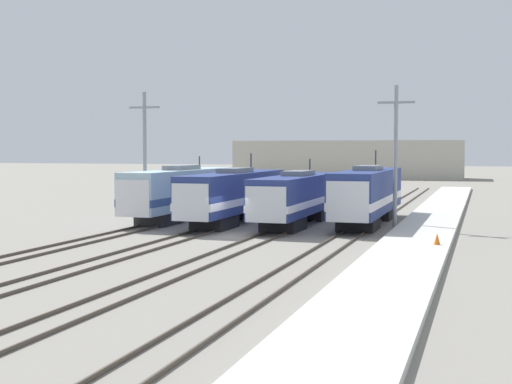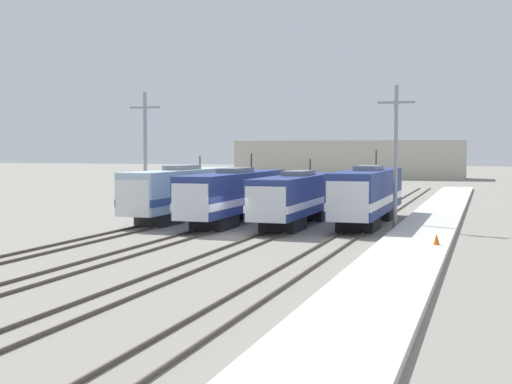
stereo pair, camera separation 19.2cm
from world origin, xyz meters
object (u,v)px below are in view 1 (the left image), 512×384
object	(u,v)px
catenary_tower_right	(396,153)
locomotive_center_right	(296,197)
catenary_tower_left	(145,153)
traffic_cone	(437,239)
locomotive_center_left	(233,195)
locomotive_far_right	(367,195)
locomotive_far_left	(180,192)

from	to	relation	value
catenary_tower_right	locomotive_center_right	bearing A→B (deg)	-174.25
catenary_tower_left	traffic_cone	bearing A→B (deg)	-25.08
locomotive_center_right	locomotive_center_left	bearing A→B (deg)	-178.90
locomotive_far_right	catenary_tower_left	size ratio (longest dim) A/B	1.66
locomotive_center_right	traffic_cone	bearing A→B (deg)	-43.64
traffic_cone	catenary_tower_left	bearing A→B (deg)	154.92
catenary_tower_left	traffic_cone	xyz separation A→B (m)	(23.29, -10.90, -4.68)
traffic_cone	locomotive_far_right	bearing A→B (deg)	115.53
locomotive_far_left	locomotive_far_right	distance (m)	14.66
locomotive_center_left	locomotive_center_right	size ratio (longest dim) A/B	1.06
catenary_tower_right	catenary_tower_left	bearing A→B (deg)	180.00
locomotive_center_right	locomotive_far_right	xyz separation A→B (m)	(4.88, 1.98, 0.18)
locomotive_center_left	locomotive_far_left	bearing A→B (deg)	167.22
locomotive_center_right	catenary_tower_right	world-z (taller)	catenary_tower_right
catenary_tower_left	locomotive_center_left	bearing A→B (deg)	-5.94
locomotive_far_left	catenary_tower_right	distance (m)	17.11
locomotive_far_left	catenary_tower_left	world-z (taller)	catenary_tower_left
locomotive_far_left	locomotive_center_left	size ratio (longest dim) A/B	0.96
locomotive_center_left	locomotive_far_right	xyz separation A→B (m)	(9.75, 2.07, 0.10)
locomotive_center_right	locomotive_far_left	bearing A→B (deg)	174.07
locomotive_far_left	locomotive_center_right	distance (m)	9.80
locomotive_center_left	traffic_cone	world-z (taller)	locomotive_center_left
locomotive_far_left	locomotive_center_right	xyz separation A→B (m)	(9.75, -1.01, -0.15)
catenary_tower_right	traffic_cone	size ratio (longest dim) A/B	15.99
locomotive_far_right	catenary_tower_right	size ratio (longest dim) A/B	1.66
locomotive_center_left	catenary_tower_left	world-z (taller)	catenary_tower_left
locomotive_center_right	traffic_cone	distance (m)	14.83
locomotive_far_left	traffic_cone	bearing A→B (deg)	-28.73
traffic_cone	catenary_tower_right	bearing A→B (deg)	108.35
locomotive_far_left	locomotive_far_right	size ratio (longest dim) A/B	1.00
locomotive_far_left	catenary_tower_right	xyz separation A→B (m)	(16.82, -0.30, 3.10)
locomotive_far_right	catenary_tower_left	distance (m)	17.80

